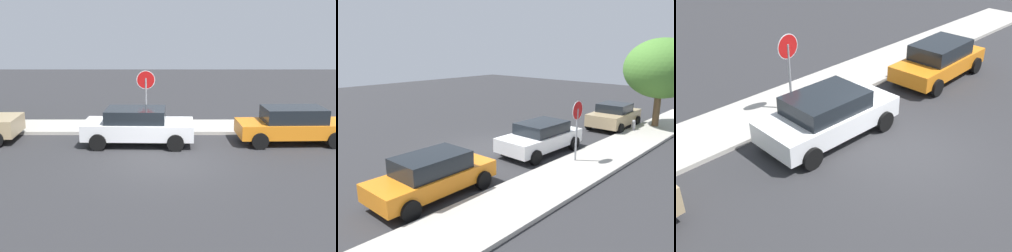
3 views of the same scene
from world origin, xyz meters
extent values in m
plane|color=#2D2D30|center=(0.00, 0.00, 0.00)|extent=(60.00, 60.00, 0.00)
cube|color=#B2ADA3|center=(0.00, 4.78, 0.07)|extent=(32.00, 2.38, 0.14)
cylinder|color=gray|center=(-0.82, 4.23, 1.18)|extent=(0.08, 0.08, 2.37)
cylinder|color=white|center=(-0.82, 4.23, 2.29)|extent=(0.80, 0.04, 0.80)
cylinder|color=red|center=(-0.82, 4.23, 2.29)|extent=(0.75, 0.05, 0.75)
cube|color=white|center=(-1.02, 2.21, 0.62)|extent=(4.33, 1.95, 0.62)
cube|color=black|center=(-1.12, 2.22, 1.18)|extent=(2.34, 1.68, 0.51)
cylinder|color=black|center=(-2.50, 1.33, 0.32)|extent=(0.65, 0.24, 0.64)
cylinder|color=black|center=(-2.45, 3.17, 0.32)|extent=(0.65, 0.24, 0.64)
cylinder|color=black|center=(0.42, 1.26, 0.32)|extent=(0.65, 0.24, 0.64)
cylinder|color=black|center=(0.46, 3.10, 0.32)|extent=(0.65, 0.24, 0.64)
cube|color=orange|center=(5.06, 2.40, 0.59)|extent=(4.34, 1.85, 0.57)
cube|color=black|center=(5.10, 2.40, 1.16)|extent=(2.41, 1.58, 0.57)
cylinder|color=black|center=(3.63, 1.50, 0.32)|extent=(0.65, 0.24, 0.64)
cylinder|color=black|center=(3.57, 3.21, 0.32)|extent=(0.65, 0.24, 0.64)
cylinder|color=black|center=(6.55, 1.60, 0.32)|extent=(0.65, 0.24, 0.64)
cylinder|color=black|center=(6.49, 3.30, 0.32)|extent=(0.65, 0.24, 0.64)
camera|label=1|loc=(0.14, -13.84, 4.66)|focal=45.00mm
camera|label=2|loc=(10.82, 11.02, 4.86)|focal=35.00mm
camera|label=3|loc=(-8.51, -5.78, 6.63)|focal=45.00mm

